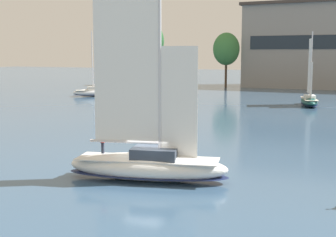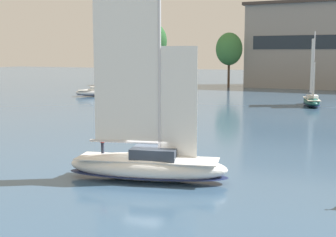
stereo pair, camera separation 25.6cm
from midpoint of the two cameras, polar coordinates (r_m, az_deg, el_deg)
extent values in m
plane|color=#385675|center=(29.77, -2.76, -7.50)|extent=(400.00, 400.00, 0.00)
cylinder|color=#4C3828|center=(112.27, 7.01, 5.57)|extent=(0.56, 0.56, 6.94)
ellipsoid|color=#3D7A3D|center=(112.19, 7.05, 8.42)|extent=(6.25, 6.25, 7.64)
cylinder|color=#4C3828|center=(119.47, -2.39, 6.14)|extent=(0.68, 0.68, 8.51)
ellipsoid|color=#285B2D|center=(119.46, -2.41, 9.42)|extent=(7.66, 7.66, 9.36)
ellipsoid|color=white|center=(29.56, -2.77, -5.89)|extent=(10.53, 5.28, 1.72)
ellipsoid|color=#19234C|center=(29.67, -2.77, -6.78)|extent=(10.63, 5.33, 0.21)
cube|color=silver|center=(29.44, -2.78, -4.94)|extent=(9.23, 4.54, 0.06)
cube|color=#333D4C|center=(29.24, -1.82, -4.25)|extent=(3.24, 2.63, 0.71)
cylinder|color=silver|center=(28.52, -1.27, 7.56)|extent=(0.20, 0.20, 12.67)
cylinder|color=silver|center=(29.61, -5.56, -2.83)|extent=(4.46, 1.31, 0.17)
cube|color=white|center=(29.04, -5.35, 7.28)|extent=(4.07, 1.08, 10.39)
cube|color=white|center=(28.45, 1.14, 1.80)|extent=(2.17, 0.58, 6.97)
cylinder|color=#232838|center=(30.52, -8.20, -3.68)|extent=(0.24, 0.24, 0.85)
cylinder|color=red|center=(30.38, -8.22, -2.29)|extent=(0.41, 0.41, 0.65)
sphere|color=tan|center=(30.30, -8.24, -1.46)|extent=(0.24, 0.24, 0.24)
ellipsoid|color=#194C47|center=(74.65, 16.73, 2.01)|extent=(4.39, 8.38, 1.37)
ellipsoid|color=#19234C|center=(74.69, 16.72, 1.73)|extent=(4.43, 8.47, 0.16)
cube|color=beige|center=(74.61, 16.74, 2.33)|extent=(3.77, 7.35, 0.06)
cube|color=silver|center=(74.19, 16.79, 2.54)|extent=(2.14, 2.61, 0.57)
cylinder|color=silver|center=(73.68, 16.96, 6.21)|extent=(0.16, 0.16, 10.09)
cylinder|color=silver|center=(75.70, 16.66, 3.04)|extent=(1.13, 3.53, 0.14)
cube|color=white|center=(75.34, 16.80, 6.17)|extent=(0.94, 3.22, 8.28)
cube|color=white|center=(72.79, 16.98, 4.40)|extent=(0.51, 1.71, 5.55)
ellipsoid|color=silver|center=(88.49, -8.77, 3.16)|extent=(8.32, 7.40, 1.48)
ellipsoid|color=#19234C|center=(88.52, -8.77, 2.90)|extent=(8.40, 7.47, 0.18)
cube|color=#BCB7A8|center=(88.46, -8.78, 3.44)|extent=(7.26, 6.43, 0.06)
cube|color=beige|center=(88.40, -9.06, 3.65)|extent=(2.98, 2.87, 0.61)
cylinder|color=silver|center=(88.15, -9.31, 6.99)|extent=(0.17, 0.17, 10.91)
cylinder|color=silver|center=(88.50, -7.97, 4.05)|extent=(3.14, 2.59, 0.15)
cylinder|color=white|center=(88.50, -7.97, 4.12)|extent=(2.90, 2.41, 0.24)
camera|label=1|loc=(0.13, -90.23, -0.03)|focal=50.00mm
camera|label=2|loc=(0.13, 89.77, 0.03)|focal=50.00mm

